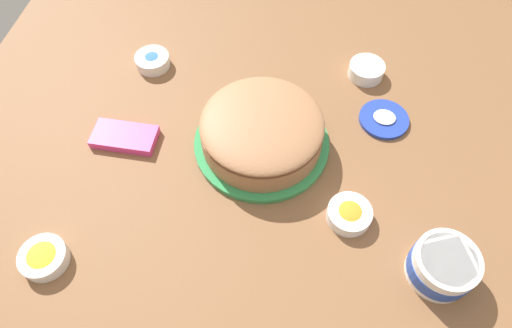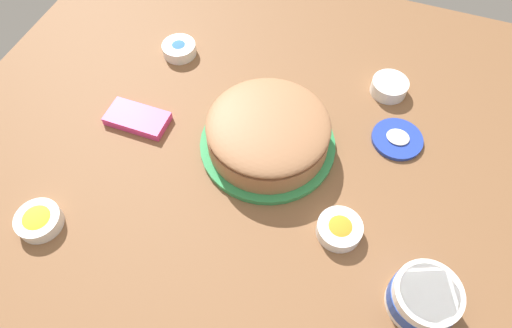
{
  "view_description": "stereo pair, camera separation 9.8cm",
  "coord_description": "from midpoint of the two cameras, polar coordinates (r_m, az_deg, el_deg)",
  "views": [
    {
      "loc": [
        0.09,
        -0.48,
        0.86
      ],
      "look_at": [
        -0.0,
        0.04,
        0.04
      ],
      "focal_mm": 31.28,
      "sensor_mm": 36.0,
      "label": 1
    },
    {
      "loc": [
        0.18,
        -0.46,
        0.86
      ],
      "look_at": [
        -0.0,
        0.04,
        0.04
      ],
      "focal_mm": 31.28,
      "sensor_mm": 36.0,
      "label": 2
    }
  ],
  "objects": [
    {
      "name": "frosting_tub",
      "position": [
        0.92,
        19.96,
        -12.38
      ],
      "size": [
        0.13,
        0.13,
        0.08
      ],
      "color": "white",
      "rests_on": "ground_plane"
    },
    {
      "name": "candy_box_lower",
      "position": [
        1.11,
        -18.89,
        3.11
      ],
      "size": [
        0.15,
        0.08,
        0.02
      ],
      "primitive_type": "cube",
      "rotation": [
        0.0,
        0.0,
        -0.0
      ],
      "color": "#E53D8E",
      "rests_on": "ground_plane"
    },
    {
      "name": "sprinkle_bowl_blue",
      "position": [
        1.25,
        -15.36,
        12.51
      ],
      "size": [
        0.09,
        0.09,
        0.03
      ],
      "color": "white",
      "rests_on": "ground_plane"
    },
    {
      "name": "ground_plane",
      "position": [
        0.99,
        -3.22,
        -3.35
      ],
      "size": [
        1.54,
        1.54,
        0.0
      ],
      "primitive_type": "plane",
      "color": "brown"
    },
    {
      "name": "sprinkle_bowl_yellow",
      "position": [
        1.01,
        -28.12,
        -10.71
      ],
      "size": [
        0.09,
        0.09,
        0.03
      ],
      "color": "white",
      "rests_on": "ground_plane"
    },
    {
      "name": "sprinkle_bowl_rainbow",
      "position": [
        1.2,
        11.66,
        11.56
      ],
      "size": [
        0.09,
        0.09,
        0.04
      ],
      "color": "white",
      "rests_on": "ground_plane"
    },
    {
      "name": "sprinkle_bowl_orange",
      "position": [
        0.95,
        8.97,
        -6.56
      ],
      "size": [
        0.09,
        0.09,
        0.03
      ],
      "color": "white",
      "rests_on": "ground_plane"
    },
    {
      "name": "frosting_tub_lid",
      "position": [
        1.12,
        13.67,
        5.44
      ],
      "size": [
        0.12,
        0.12,
        0.02
      ],
      "color": "#233DAD",
      "rests_on": "ground_plane"
    },
    {
      "name": "frosted_cake",
      "position": [
        1.01,
        -2.07,
        3.84
      ],
      "size": [
        0.32,
        0.32,
        0.1
      ],
      "color": "#339351",
      "rests_on": "ground_plane"
    }
  ]
}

